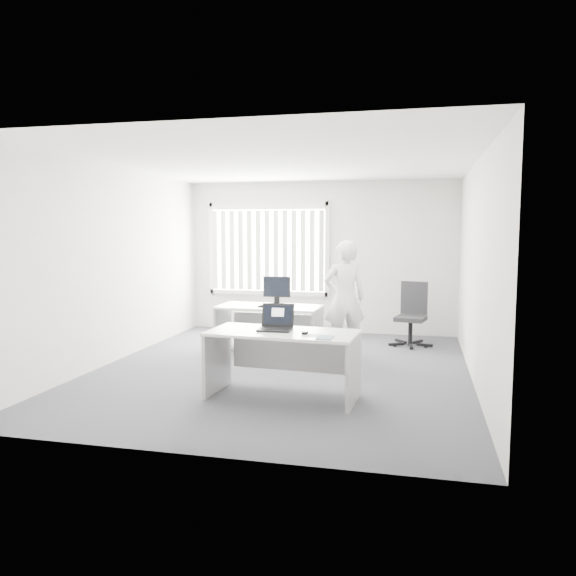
% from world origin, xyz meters
% --- Properties ---
extents(ground, '(6.00, 6.00, 0.00)m').
position_xyz_m(ground, '(0.00, 0.00, 0.00)').
color(ground, '#4D4D54').
rests_on(ground, ground).
extents(wall_back, '(5.00, 0.02, 2.80)m').
position_xyz_m(wall_back, '(0.00, 3.00, 1.40)').
color(wall_back, silver).
rests_on(wall_back, ground).
extents(wall_front, '(5.00, 0.02, 2.80)m').
position_xyz_m(wall_front, '(0.00, -3.00, 1.40)').
color(wall_front, silver).
rests_on(wall_front, ground).
extents(wall_left, '(0.02, 6.00, 2.80)m').
position_xyz_m(wall_left, '(-2.50, 0.00, 1.40)').
color(wall_left, silver).
rests_on(wall_left, ground).
extents(wall_right, '(0.02, 6.00, 2.80)m').
position_xyz_m(wall_right, '(2.50, 0.00, 1.40)').
color(wall_right, silver).
rests_on(wall_right, ground).
extents(ceiling, '(5.00, 6.00, 0.02)m').
position_xyz_m(ceiling, '(0.00, 0.00, 2.80)').
color(ceiling, white).
rests_on(ceiling, wall_back).
extents(window, '(2.32, 0.06, 1.76)m').
position_xyz_m(window, '(-1.00, 2.96, 1.55)').
color(window, silver).
rests_on(window, wall_back).
extents(blinds, '(2.20, 0.10, 1.50)m').
position_xyz_m(blinds, '(-1.00, 2.90, 1.52)').
color(blinds, silver).
rests_on(blinds, wall_back).
extents(desk_near, '(1.74, 0.91, 0.77)m').
position_xyz_m(desk_near, '(0.31, -1.22, 0.55)').
color(desk_near, silver).
rests_on(desk_near, ground).
extents(desk_far, '(1.63, 0.82, 0.73)m').
position_xyz_m(desk_far, '(-0.46, 1.07, 0.53)').
color(desk_far, silver).
rests_on(desk_far, ground).
extents(office_chair, '(0.72, 0.72, 1.05)m').
position_xyz_m(office_chair, '(1.70, 2.07, 0.33)').
color(office_chair, black).
rests_on(office_chair, ground).
extents(person, '(0.76, 0.65, 1.76)m').
position_xyz_m(person, '(0.72, 1.04, 0.88)').
color(person, silver).
rests_on(person, ground).
extents(laptop, '(0.39, 0.35, 0.30)m').
position_xyz_m(laptop, '(0.22, -1.19, 0.92)').
color(laptop, black).
rests_on(laptop, desk_near).
extents(paper_sheet, '(0.28, 0.21, 0.00)m').
position_xyz_m(paper_sheet, '(0.71, -1.38, 0.77)').
color(paper_sheet, white).
rests_on(paper_sheet, desk_near).
extents(mouse, '(0.06, 0.10, 0.04)m').
position_xyz_m(mouse, '(0.60, -1.33, 0.79)').
color(mouse, silver).
rests_on(mouse, paper_sheet).
extents(booklet, '(0.17, 0.23, 0.01)m').
position_xyz_m(booklet, '(0.85, -1.49, 0.77)').
color(booklet, silver).
rests_on(booklet, desk_near).
extents(keyboard, '(0.49, 0.20, 0.02)m').
position_xyz_m(keyboard, '(-0.35, 0.93, 0.74)').
color(keyboard, black).
rests_on(keyboard, desk_far).
extents(monitor, '(0.45, 0.14, 0.44)m').
position_xyz_m(monitor, '(-0.40, 1.31, 0.95)').
color(monitor, black).
rests_on(monitor, desk_far).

